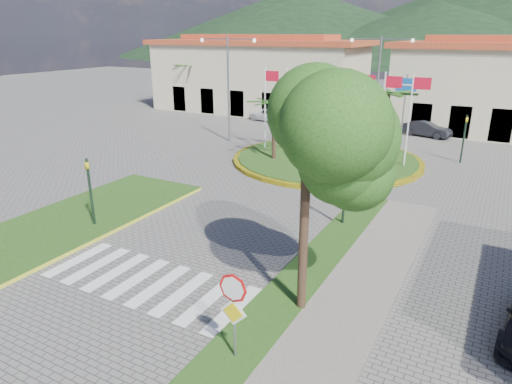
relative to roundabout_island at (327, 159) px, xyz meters
The scene contains 22 objects.
ground 22.00m from the roundabout_island, 90.01° to the right, with size 160.00×160.00×0.00m, color slate.
sidewalk_right 20.88m from the roundabout_island, 73.31° to the right, with size 4.00×28.00×0.15m, color gray.
verge_right 20.57m from the roundabout_island, 76.52° to the right, with size 1.60×28.00×0.18m, color #1F4213.
median_left 17.27m from the roundabout_island, 112.12° to the right, with size 5.00×14.00×0.18m, color #1F4213.
crosswalk 18.00m from the roundabout_island, 90.02° to the right, with size 8.00×3.00×0.01m, color silver.
roundabout_island is the anchor object (origin of this frame).
stop_sign 20.69m from the roundabout_island, 76.27° to the right, with size 0.80×0.11×2.65m.
deciduous_tree 18.55m from the roundabout_island, 72.09° to the right, with size 3.60×3.60×6.80m.
traffic_light_left 16.45m from the roundabout_island, 108.56° to the right, with size 0.15×0.18×3.20m.
traffic_light_right 11.11m from the roundabout_island, 65.80° to the right, with size 0.15×0.18×3.20m.
traffic_light_far 9.11m from the roundabout_island, 26.58° to the left, with size 0.18×0.15×3.20m.
direction_sign_west 9.78m from the roundabout_island, 102.60° to the left, with size 1.60×0.14×5.20m.
direction_sign_east 10.03m from the roundabout_island, 71.53° to the left, with size 1.60×0.14×5.20m.
street_lamp_centre 9.15m from the roundabout_island, 82.91° to the left, with size 4.80×0.16×8.00m.
street_lamp_west 10.19m from the roundabout_island, 167.48° to the left, with size 4.80×0.16×8.00m.
building_left 21.59m from the roundabout_island, 131.20° to the left, with size 23.32×9.54×8.05m.
building_right 19.23m from the roundabout_island, 58.01° to the left, with size 19.08×9.54×8.05m.
hill_far_west 130.64m from the roundabout_island, 114.99° to the left, with size 140.00×140.00×22.00m, color black.
hill_near_back 108.74m from the roundabout_island, 95.29° to the left, with size 110.00×110.00×16.00m, color black.
white_van 15.11m from the roundabout_island, 131.56° to the left, with size 1.91×4.15×1.15m, color white.
car_dark_a 9.35m from the roundabout_island, 121.09° to the left, with size 1.56×3.87×1.32m, color black.
car_dark_b 12.33m from the roundabout_island, 68.21° to the left, with size 1.39×3.99×1.31m, color black.
Camera 1 is at (10.19, -6.48, 8.30)m, focal length 32.00 mm.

